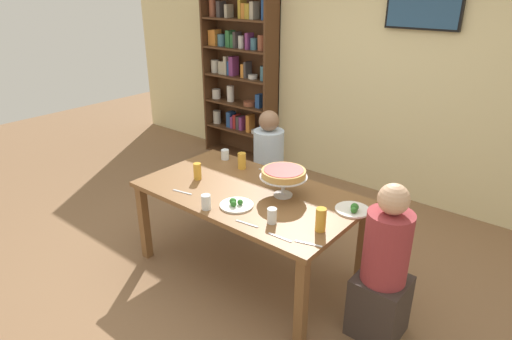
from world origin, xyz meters
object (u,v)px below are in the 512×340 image
(water_glass_clear_far, at_px, (272,216))
(beer_glass_amber_spare, at_px, (242,161))
(beer_glass_amber_tall, at_px, (321,220))
(salad_plate_near_diner, at_px, (353,209))
(diner_far_left, at_px, (268,174))
(water_glass_clear_near, at_px, (225,155))
(bookshelf, at_px, (240,74))
(cutlery_fork_far, at_px, (280,237))
(cutlery_knife_far, at_px, (247,224))
(beer_glass_amber_short, at_px, (197,171))
(cutlery_fork_near, at_px, (182,192))
(water_glass_clear_spare, at_px, (206,202))
(television, at_px, (424,8))
(cutlery_spare_fork, at_px, (309,244))
(cutlery_knife_near, at_px, (267,172))
(deep_dish_pizza_stand, at_px, (284,174))
(diner_head_east, at_px, (383,273))
(salad_plate_far_diner, at_px, (236,204))
(dining_table, at_px, (248,200))

(water_glass_clear_far, bearing_deg, beer_glass_amber_spare, 143.09)
(beer_glass_amber_tall, height_order, water_glass_clear_far, beer_glass_amber_tall)
(salad_plate_near_diner, bearing_deg, diner_far_left, 154.39)
(diner_far_left, distance_m, water_glass_clear_near, 0.56)
(beer_glass_amber_tall, bearing_deg, bookshelf, 140.19)
(cutlery_fork_far, height_order, cutlery_knife_far, same)
(beer_glass_amber_tall, distance_m, water_glass_clear_near, 1.48)
(beer_glass_amber_short, xyz_separation_m, cutlery_fork_near, (0.09, -0.26, -0.07))
(water_glass_clear_near, relative_size, water_glass_clear_spare, 0.83)
(water_glass_clear_near, bearing_deg, television, 58.32)
(water_glass_clear_far, relative_size, water_glass_clear_spare, 0.97)
(water_glass_clear_spare, relative_size, cutlery_spare_fork, 0.63)
(beer_glass_amber_short, height_order, cutlery_fork_near, beer_glass_amber_short)
(television, xyz_separation_m, beer_glass_amber_spare, (-0.79, -1.79, -1.24))
(television, relative_size, cutlery_knife_near, 4.09)
(salad_plate_near_diner, xyz_separation_m, water_glass_clear_near, (-1.42, 0.16, 0.03))
(water_glass_clear_near, height_order, cutlery_spare_fork, water_glass_clear_near)
(cutlery_knife_near, bearing_deg, cutlery_knife_far, 122.11)
(deep_dish_pizza_stand, relative_size, salad_plate_near_diner, 1.46)
(beer_glass_amber_short, distance_m, cutlery_knife_far, 0.87)
(water_glass_clear_near, bearing_deg, diner_head_east, -12.06)
(diner_head_east, xyz_separation_m, cutlery_fork_near, (-1.57, -0.35, 0.25))
(beer_glass_amber_tall, distance_m, cutlery_spare_fork, 0.21)
(beer_glass_amber_short, height_order, water_glass_clear_spare, beer_glass_amber_short)
(diner_far_left, relative_size, salad_plate_near_diner, 4.53)
(beer_glass_amber_spare, distance_m, water_glass_clear_spare, 0.80)
(salad_plate_near_diner, distance_m, cutlery_fork_far, 0.66)
(salad_plate_far_diner, height_order, cutlery_spare_fork, salad_plate_far_diner)
(water_glass_clear_far, distance_m, cutlery_spare_fork, 0.36)
(beer_glass_amber_spare, bearing_deg, cutlery_knife_near, 20.17)
(deep_dish_pizza_stand, height_order, beer_glass_amber_spare, deep_dish_pizza_stand)
(diner_far_left, distance_m, cutlery_knife_far, 1.45)
(cutlery_spare_fork, bearing_deg, water_glass_clear_far, 152.36)
(cutlery_fork_near, bearing_deg, water_glass_clear_spare, -23.33)
(water_glass_clear_spare, height_order, cutlery_knife_far, water_glass_clear_spare)
(salad_plate_far_diner, bearing_deg, dining_table, 110.69)
(dining_table, bearing_deg, salad_plate_far_diner, -69.31)
(deep_dish_pizza_stand, distance_m, salad_plate_near_diner, 0.58)
(water_glass_clear_far, bearing_deg, water_glass_clear_near, 148.02)
(cutlery_fork_far, bearing_deg, salad_plate_far_diner, 161.19)
(salad_plate_far_diner, xyz_separation_m, beer_glass_amber_spare, (-0.44, 0.57, 0.06))
(deep_dish_pizza_stand, height_order, water_glass_clear_far, deep_dish_pizza_stand)
(diner_far_left, bearing_deg, water_glass_clear_near, -22.96)
(bookshelf, xyz_separation_m, cutlery_fork_near, (1.44, -2.36, -0.41))
(dining_table, xyz_separation_m, salad_plate_near_diner, (0.81, 0.23, 0.10))
(bookshelf, xyz_separation_m, salad_plate_far_diner, (1.93, -2.26, -0.40))
(salad_plate_near_diner, height_order, water_glass_clear_near, water_glass_clear_near)
(salad_plate_near_diner, height_order, water_glass_clear_spare, water_glass_clear_spare)
(beer_glass_amber_tall, xyz_separation_m, cutlery_fork_near, (-1.15, -0.20, -0.08))
(bookshelf, distance_m, salad_plate_near_diner, 3.21)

